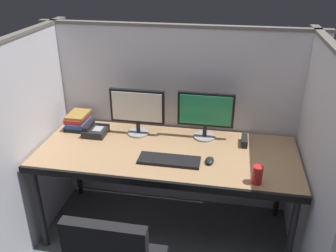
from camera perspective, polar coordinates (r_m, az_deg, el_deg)
name	(u,v)px	position (r m, az deg, el deg)	size (l,w,h in m)	color
cubicle_partition_rear	(176,120)	(2.98, 1.37, 1.02)	(2.21, 0.06, 1.57)	silver
cubicle_partition_left	(34,140)	(2.85, -20.71, -2.08)	(0.06, 1.41, 1.57)	silver
cubicle_partition_right	(313,166)	(2.54, 22.15, -5.89)	(0.06, 1.41, 1.57)	silver
desk	(166,158)	(2.63, -0.25, -5.08)	(1.90, 0.80, 0.74)	#997551
monitor_left	(137,109)	(2.78, -4.93, 2.73)	(0.43, 0.17, 0.37)	gray
monitor_right	(206,112)	(2.72, 6.05, 2.17)	(0.43, 0.17, 0.37)	gray
keyboard_main	(169,160)	(2.48, 0.19, -5.51)	(0.43, 0.15, 0.02)	black
computer_mouse	(210,160)	(2.49, 6.69, -5.50)	(0.06, 0.10, 0.04)	black
soda_can	(257,175)	(2.31, 14.12, -7.59)	(0.07, 0.07, 0.12)	red
book_stack	(78,121)	(3.02, -14.23, 0.83)	(0.17, 0.22, 0.13)	black
desk_phone	(95,131)	(2.89, -11.61, -0.72)	(0.17, 0.19, 0.09)	black
red_stapler	(244,141)	(2.76, 12.15, -2.34)	(0.04, 0.15, 0.06)	black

